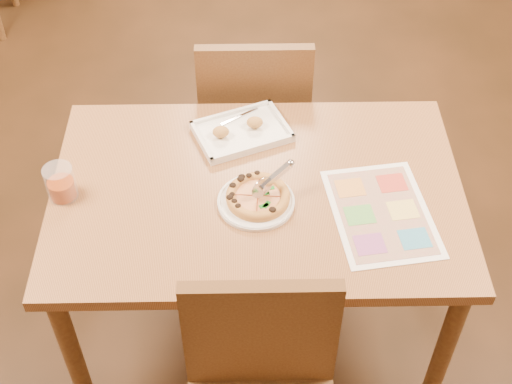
{
  "coord_description": "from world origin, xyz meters",
  "views": [
    {
      "loc": [
        -0.03,
        -1.56,
        2.33
      ],
      "look_at": [
        -0.0,
        -0.06,
        0.77
      ],
      "focal_mm": 50.0,
      "sensor_mm": 36.0,
      "label": 1
    }
  ],
  "objects_px": {
    "pizza": "(258,196)",
    "pizza_cutter": "(272,179)",
    "dining_table": "(257,207)",
    "menu": "(381,213)",
    "appetizer_tray": "(241,132)",
    "plate": "(256,202)",
    "chair_far": "(254,105)",
    "glass_tumbler": "(61,185)"
  },
  "relations": [
    {
      "from": "dining_table",
      "to": "glass_tumbler",
      "type": "xyz_separation_m",
      "value": [
        -0.6,
        -0.02,
        0.14
      ]
    },
    {
      "from": "dining_table",
      "to": "pizza",
      "type": "distance_m",
      "value": 0.12
    },
    {
      "from": "appetizer_tray",
      "to": "menu",
      "type": "xyz_separation_m",
      "value": [
        0.43,
        -0.37,
        -0.01
      ]
    },
    {
      "from": "pizza_cutter",
      "to": "glass_tumbler",
      "type": "distance_m",
      "value": 0.65
    },
    {
      "from": "chair_far",
      "to": "glass_tumbler",
      "type": "height_order",
      "value": "chair_far"
    },
    {
      "from": "glass_tumbler",
      "to": "menu",
      "type": "distance_m",
      "value": 0.99
    },
    {
      "from": "chair_far",
      "to": "pizza",
      "type": "xyz_separation_m",
      "value": [
        0.0,
        -0.66,
        0.18
      ]
    },
    {
      "from": "dining_table",
      "to": "menu",
      "type": "relative_size",
      "value": 3.18
    },
    {
      "from": "appetizer_tray",
      "to": "menu",
      "type": "height_order",
      "value": "appetizer_tray"
    },
    {
      "from": "chair_far",
      "to": "menu",
      "type": "distance_m",
      "value": 0.82
    },
    {
      "from": "dining_table",
      "to": "appetizer_tray",
      "type": "bearing_deg",
      "value": 100.84
    },
    {
      "from": "pizza",
      "to": "plate",
      "type": "bearing_deg",
      "value": -133.11
    },
    {
      "from": "chair_far",
      "to": "menu",
      "type": "height_order",
      "value": "chair_far"
    },
    {
      "from": "chair_far",
      "to": "plate",
      "type": "bearing_deg",
      "value": 89.58
    },
    {
      "from": "chair_far",
      "to": "appetizer_tray",
      "type": "height_order",
      "value": "chair_far"
    },
    {
      "from": "plate",
      "to": "pizza_cutter",
      "type": "xyz_separation_m",
      "value": [
        0.05,
        0.02,
        0.07
      ]
    },
    {
      "from": "pizza_cutter",
      "to": "menu",
      "type": "relative_size",
      "value": 0.31
    },
    {
      "from": "pizza",
      "to": "pizza_cutter",
      "type": "relative_size",
      "value": 1.56
    },
    {
      "from": "dining_table",
      "to": "pizza_cutter",
      "type": "xyz_separation_m",
      "value": [
        0.04,
        -0.04,
        0.16
      ]
    },
    {
      "from": "dining_table",
      "to": "pizza",
      "type": "xyz_separation_m",
      "value": [
        0.0,
        -0.06,
        0.11
      ]
    },
    {
      "from": "pizza_cutter",
      "to": "appetizer_tray",
      "type": "xyz_separation_m",
      "value": [
        -0.09,
        0.29,
        -0.07
      ]
    },
    {
      "from": "pizza_cutter",
      "to": "glass_tumbler",
      "type": "relative_size",
      "value": 1.11
    },
    {
      "from": "dining_table",
      "to": "plate",
      "type": "relative_size",
      "value": 5.44
    },
    {
      "from": "chair_far",
      "to": "glass_tumbler",
      "type": "relative_size",
      "value": 4.09
    },
    {
      "from": "dining_table",
      "to": "glass_tumbler",
      "type": "relative_size",
      "value": 11.32
    },
    {
      "from": "dining_table",
      "to": "chair_far",
      "type": "xyz_separation_m",
      "value": [
        -0.0,
        0.6,
        -0.07
      ]
    },
    {
      "from": "dining_table",
      "to": "menu",
      "type": "xyz_separation_m",
      "value": [
        0.38,
        -0.11,
        0.09
      ]
    },
    {
      "from": "pizza_cutter",
      "to": "appetizer_tray",
      "type": "relative_size",
      "value": 0.36
    },
    {
      "from": "pizza",
      "to": "glass_tumbler",
      "type": "height_order",
      "value": "glass_tumbler"
    },
    {
      "from": "chair_far",
      "to": "plate",
      "type": "xyz_separation_m",
      "value": [
        -0.0,
        -0.66,
        0.16
      ]
    },
    {
      "from": "chair_far",
      "to": "glass_tumbler",
      "type": "distance_m",
      "value": 0.89
    },
    {
      "from": "appetizer_tray",
      "to": "menu",
      "type": "distance_m",
      "value": 0.56
    },
    {
      "from": "chair_far",
      "to": "appetizer_tray",
      "type": "relative_size",
      "value": 1.31
    },
    {
      "from": "pizza",
      "to": "appetizer_tray",
      "type": "relative_size",
      "value": 0.55
    },
    {
      "from": "pizza",
      "to": "menu",
      "type": "height_order",
      "value": "pizza"
    },
    {
      "from": "glass_tumbler",
      "to": "plate",
      "type": "bearing_deg",
      "value": -4.02
    },
    {
      "from": "pizza",
      "to": "menu",
      "type": "relative_size",
      "value": 0.49
    },
    {
      "from": "appetizer_tray",
      "to": "plate",
      "type": "bearing_deg",
      "value": -82.1
    },
    {
      "from": "dining_table",
      "to": "plate",
      "type": "distance_m",
      "value": 0.11
    },
    {
      "from": "plate",
      "to": "pizza",
      "type": "xyz_separation_m",
      "value": [
        0.01,
        0.01,
        0.02
      ]
    },
    {
      "from": "pizza",
      "to": "pizza_cutter",
      "type": "height_order",
      "value": "pizza_cutter"
    },
    {
      "from": "pizza",
      "to": "glass_tumbler",
      "type": "relative_size",
      "value": 1.73
    }
  ]
}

